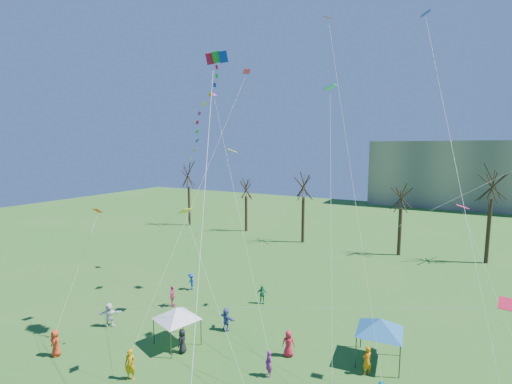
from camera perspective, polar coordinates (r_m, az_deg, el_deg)
The scene contains 6 objects.
bare_tree_row at distance 48.84m, azimuth 21.58°, elevation -0.46°, with size 70.23×7.68×11.94m.
big_box_kite at distance 22.66m, azimuth -8.23°, elevation 11.31°, with size 3.98×6.33×20.75m.
canopy_tent_white at distance 26.15m, azimuth -12.56°, elevation -18.40°, with size 3.37×3.37×2.67m.
canopy_tent_blue at distance 24.97m, azimuth 19.21°, elevation -19.47°, with size 3.82×3.82×2.87m.
festival_crowd at distance 24.31m, azimuth -1.47°, elevation -24.09°, with size 27.71×14.59×1.84m.
small_kites_aloft at distance 24.76m, azimuth 7.88°, elevation 7.89°, with size 28.59×16.85×34.66m.
Camera 1 is at (8.72, -12.24, 13.42)m, focal length 25.00 mm.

